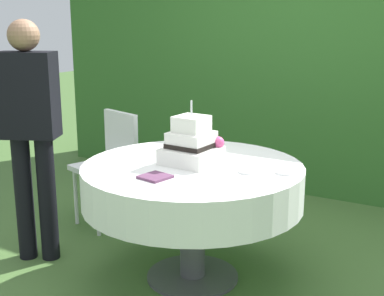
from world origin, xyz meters
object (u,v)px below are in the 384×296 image
object	(u,v)px
napkin_stack	(155,177)
garden_chair	(111,157)
cake_table	(193,185)
serving_plate_near	(284,172)
serving_plate_far	(247,172)
standing_person	(30,125)
wedding_cake	(192,145)

from	to	relation	value
napkin_stack	garden_chair	size ratio (longest dim) A/B	0.17
cake_table	serving_plate_near	world-z (taller)	serving_plate_near
cake_table	serving_plate_far	distance (m)	0.38
napkin_stack	standing_person	distance (m)	1.03
serving_plate_far	garden_chair	size ratio (longest dim) A/B	0.12
serving_plate_far	wedding_cake	bearing A→B (deg)	177.33
cake_table	serving_plate_near	bearing A→B (deg)	10.78
wedding_cake	napkin_stack	bearing A→B (deg)	-93.38
garden_chair	standing_person	distance (m)	0.87
serving_plate_near	standing_person	size ratio (longest dim) A/B	0.06
wedding_cake	serving_plate_far	distance (m)	0.39
cake_table	wedding_cake	bearing A→B (deg)	125.25
cake_table	standing_person	xyz separation A→B (m)	(-1.06, -0.28, 0.31)
cake_table	standing_person	distance (m)	1.14
cake_table	standing_person	world-z (taller)	standing_person
serving_plate_far	standing_person	distance (m)	1.45
serving_plate_far	napkin_stack	distance (m)	0.53
garden_chair	standing_person	bearing A→B (deg)	-92.21
cake_table	standing_person	size ratio (longest dim) A/B	0.84
wedding_cake	serving_plate_near	world-z (taller)	wedding_cake
serving_plate_far	standing_person	size ratio (longest dim) A/B	0.07
cake_table	garden_chair	world-z (taller)	garden_chair
wedding_cake	serving_plate_near	distance (m)	0.58
serving_plate_near	serving_plate_far	distance (m)	0.21
serving_plate_near	napkin_stack	bearing A→B (deg)	-143.01
napkin_stack	serving_plate_near	bearing A→B (deg)	36.99
napkin_stack	cake_table	bearing A→B (deg)	82.70
wedding_cake	serving_plate_near	bearing A→B (deg)	7.35
garden_chair	napkin_stack	bearing A→B (deg)	-40.38
garden_chair	standing_person	size ratio (longest dim) A/B	0.56
wedding_cake	serving_plate_near	xyz separation A→B (m)	(0.57, 0.07, -0.11)
wedding_cake	standing_person	distance (m)	1.08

